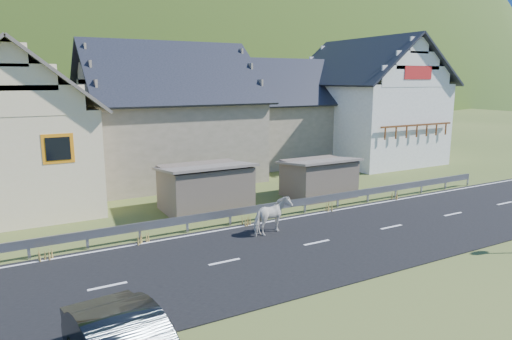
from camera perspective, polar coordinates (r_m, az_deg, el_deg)
ground at (r=18.33m, az=7.59°, el=-9.10°), size 160.00×160.00×0.00m
road at (r=18.32m, az=7.59°, el=-9.04°), size 60.00×7.00×0.04m
lane_markings at (r=18.31m, az=7.60°, el=-8.97°), size 60.00×6.60×0.01m
guardrail at (r=21.07m, az=1.68°, el=-4.68°), size 28.10×0.09×0.75m
shed_left at (r=22.52m, az=-6.37°, el=-2.28°), size 4.30×3.30×2.40m
shed_right at (r=25.26m, az=7.82°, el=-1.06°), size 3.80×2.90×2.20m
house_cream at (r=25.84m, az=-28.22°, el=5.52°), size 7.80×9.80×8.30m
house_stone_a at (r=30.28m, az=-11.00°, el=7.82°), size 10.80×9.80×8.90m
house_stone_b at (r=36.38m, az=3.30°, el=7.92°), size 9.80×8.80×8.10m
house_white at (r=37.59m, az=13.67°, el=8.99°), size 8.80×10.80×9.70m
mountain at (r=196.14m, az=-24.12°, el=2.56°), size 440.00×280.00×260.00m
horse at (r=18.98m, az=2.05°, el=-5.77°), size 1.29×1.93×1.50m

